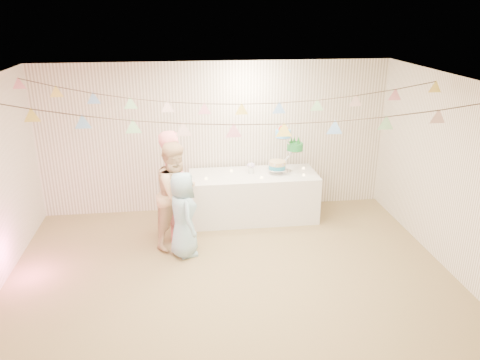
{
  "coord_description": "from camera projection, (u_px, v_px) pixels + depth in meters",
  "views": [
    {
      "loc": [
        -0.58,
        -5.29,
        3.45
      ],
      "look_at": [
        0.2,
        0.8,
        1.15
      ],
      "focal_mm": 35.0,
      "sensor_mm": 36.0,
      "label": 1
    }
  ],
  "objects": [
    {
      "name": "floor",
      "position": [
        233.0,
        283.0,
        6.19
      ],
      "size": [
        6.0,
        6.0,
        0.0
      ],
      "primitive_type": "plane",
      "color": "olive",
      "rests_on": "ground"
    },
    {
      "name": "ceiling",
      "position": [
        231.0,
        85.0,
        5.28
      ],
      "size": [
        6.0,
        6.0,
        0.0
      ],
      "primitive_type": "plane",
      "color": "white",
      "rests_on": "ground"
    },
    {
      "name": "back_wall",
      "position": [
        216.0,
        138.0,
        8.06
      ],
      "size": [
        6.0,
        6.0,
        0.0
      ],
      "primitive_type": "plane",
      "color": "white",
      "rests_on": "ground"
    },
    {
      "name": "front_wall",
      "position": [
        270.0,
        319.0,
        3.41
      ],
      "size": [
        6.0,
        6.0,
        0.0
      ],
      "primitive_type": "plane",
      "color": "white",
      "rests_on": "ground"
    },
    {
      "name": "right_wall",
      "position": [
        461.0,
        181.0,
        6.09
      ],
      "size": [
        5.0,
        5.0,
        0.0
      ],
      "primitive_type": "plane",
      "color": "white",
      "rests_on": "ground"
    },
    {
      "name": "table",
      "position": [
        253.0,
        196.0,
        7.96
      ],
      "size": [
        2.13,
        0.85,
        0.8
      ],
      "primitive_type": "cube",
      "color": "white",
      "rests_on": "floor"
    },
    {
      "name": "cake_stand",
      "position": [
        286.0,
        153.0,
        7.81
      ],
      "size": [
        0.68,
        0.4,
        0.76
      ],
      "primitive_type": null,
      "color": "silver",
      "rests_on": "table"
    },
    {
      "name": "cake_bottom",
      "position": [
        277.0,
        171.0,
        7.84
      ],
      "size": [
        0.31,
        0.31,
        0.15
      ],
      "primitive_type": null,
      "color": "teal",
      "rests_on": "cake_stand"
    },
    {
      "name": "cake_middle",
      "position": [
        295.0,
        152.0,
        7.93
      ],
      "size": [
        0.27,
        0.27,
        0.22
      ],
      "primitive_type": null,
      "color": "#1C8337",
      "rests_on": "cake_stand"
    },
    {
      "name": "cake_top_tier",
      "position": [
        283.0,
        139.0,
        7.69
      ],
      "size": [
        0.25,
        0.25,
        0.19
      ],
      "primitive_type": null,
      "color": "#48A2E4",
      "rests_on": "cake_stand"
    },
    {
      "name": "platter",
      "position": [
        221.0,
        179.0,
        7.72
      ],
      "size": [
        0.33,
        0.33,
        0.02
      ],
      "primitive_type": "cylinder",
      "color": "white",
      "rests_on": "table"
    },
    {
      "name": "posy",
      "position": [
        251.0,
        171.0,
        7.85
      ],
      "size": [
        0.16,
        0.16,
        0.18
      ],
      "primitive_type": null,
      "color": "white",
      "rests_on": "table"
    },
    {
      "name": "person_adult_a",
      "position": [
        174.0,
        186.0,
        7.11
      ],
      "size": [
        0.44,
        0.65,
        1.74
      ],
      "primitive_type": "imported",
      "rotation": [
        0.0,
        0.0,
        1.61
      ],
      "color": "pink",
      "rests_on": "floor"
    },
    {
      "name": "person_adult_b",
      "position": [
        177.0,
        195.0,
        6.94
      ],
      "size": [
        0.97,
        1.0,
        1.62
      ],
      "primitive_type": "imported",
      "rotation": [
        0.0,
        0.0,
        0.91
      ],
      "color": "#E0B78A",
      "rests_on": "floor"
    },
    {
      "name": "person_child",
      "position": [
        183.0,
        214.0,
        6.7
      ],
      "size": [
        0.55,
        0.7,
        1.28
      ],
      "primitive_type": "imported",
      "rotation": [
        0.0,
        0.0,
        1.82
      ],
      "color": "#90BACC",
      "rests_on": "floor"
    },
    {
      "name": "bunting_back",
      "position": [
        223.0,
        91.0,
        6.39
      ],
      "size": [
        5.6,
        1.1,
        0.4
      ],
      "primitive_type": null,
      "color": "pink",
      "rests_on": "ceiling"
    },
    {
      "name": "bunting_front",
      "position": [
        234.0,
        114.0,
        5.19
      ],
      "size": [
        5.6,
        0.9,
        0.36
      ],
      "primitive_type": null,
      "color": "#72A5E5",
      "rests_on": "ceiling"
    },
    {
      "name": "tealight_0",
      "position": [
        206.0,
        178.0,
        7.58
      ],
      "size": [
        0.04,
        0.04,
        0.03
      ],
      "primitive_type": "cylinder",
      "color": "#FFD88C",
      "rests_on": "table"
    },
    {
      "name": "tealight_1",
      "position": [
        231.0,
        171.0,
        7.94
      ],
      "size": [
        0.04,
        0.04,
        0.03
      ],
      "primitive_type": "cylinder",
      "color": "#FFD88C",
      "rests_on": "table"
    },
    {
      "name": "tealight_2",
      "position": [
        261.0,
        177.0,
        7.62
      ],
      "size": [
        0.04,
        0.04,
        0.03
      ],
      "primitive_type": "cylinder",
      "color": "#FFD88C",
      "rests_on": "table"
    },
    {
      "name": "tealight_3",
      "position": [
        271.0,
        168.0,
        8.06
      ],
      "size": [
        0.04,
        0.04,
        0.03
      ],
      "primitive_type": "cylinder",
      "color": "#FFD88C",
      "rests_on": "table"
    },
    {
      "name": "tealight_4",
      "position": [
        304.0,
        175.0,
        7.74
      ],
      "size": [
        0.04,
        0.04,
        0.03
      ],
      "primitive_type": "cylinder",
      "color": "#FFD88C",
      "rests_on": "table"
    },
    {
      "name": "tealight_5",
      "position": [
        304.0,
        168.0,
        8.06
      ],
      "size": [
        0.04,
        0.04,
        0.03
      ],
      "primitive_type": "cylinder",
      "color": "#FFD88C",
      "rests_on": "table"
    },
    {
      "name": "tealight_6",
      "position": [
        272.0,
        168.0,
        8.04
      ],
      "size": [
        0.04,
        0.04,
        0.03
      ],
      "primitive_type": "cylinder",
      "color": "#FFD88C",
      "rests_on": "table"
    }
  ]
}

